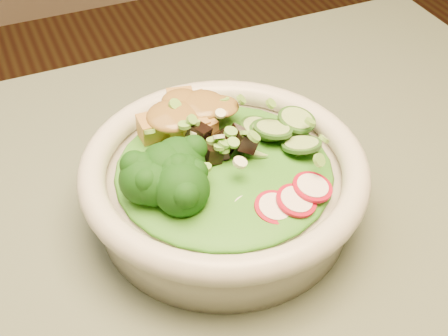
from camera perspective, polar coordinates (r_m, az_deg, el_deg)
name	(u,v)px	position (r m, az deg, el deg)	size (l,w,h in m)	color
salad_bowl	(224,184)	(0.54, 0.00, -1.48)	(0.25, 0.25, 0.07)	beige
lettuce_bed	(224,167)	(0.53, 0.00, 0.08)	(0.19, 0.19, 0.02)	#206114
broccoli_florets	(167,183)	(0.49, -5.22, -1.41)	(0.07, 0.06, 0.04)	black
radish_slices	(272,204)	(0.49, 4.43, -3.31)	(0.10, 0.04, 0.02)	maroon
cucumber_slices	(280,132)	(0.55, 5.11, 3.26)	(0.06, 0.06, 0.03)	#9BC26C
mushroom_heap	(216,149)	(0.53, -0.71, 1.73)	(0.06, 0.06, 0.04)	black
tofu_cubes	(187,123)	(0.56, -3.37, 4.12)	(0.08, 0.05, 0.03)	#A98438
peanut_sauce	(187,112)	(0.55, -3.42, 5.10)	(0.06, 0.05, 0.01)	brown
scallion_garnish	(224,148)	(0.51, 0.00, 1.87)	(0.18, 0.18, 0.02)	#6AAA3C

